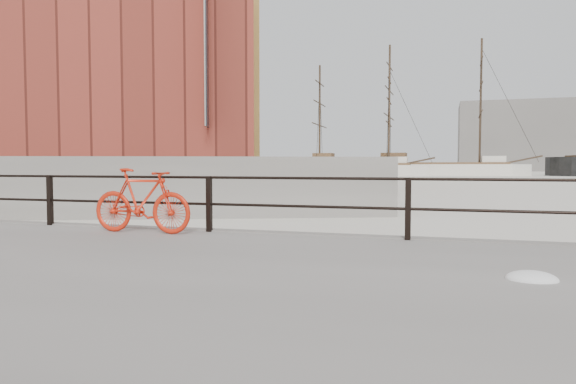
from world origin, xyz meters
The scene contains 15 objects.
ground centered at (0.00, 0.00, 0.00)m, with size 400.00×400.00×0.00m, color white.
promenade centered at (0.00, -4.00, 0.17)m, with size 36.00×8.00×0.35m, color gray.
far_quay centered at (-40.00, 72.00, 0.90)m, with size 24.00×150.00×1.80m, color gray.
guardrail centered at (0.00, -0.15, 0.85)m, with size 28.00×0.10×1.00m, color black, non-canonical shape.
bicycle centered at (-4.56, -0.67, 0.92)m, with size 1.90×0.28×1.15m, color red.
schooner_mid centered at (-1.25, 73.89, 0.00)m, with size 29.74×12.58×21.32m, color beige, non-canonical shape.
schooner_left centered at (-12.54, 67.57, 0.00)m, with size 22.71×10.32×17.41m, color beige, non-canonical shape.
workboat_near centered at (-25.26, 25.19, 0.00)m, with size 13.32×4.44×7.00m, color black, non-canonical shape.
workboat_far centered at (-30.51, 39.93, 0.00)m, with size 11.55×3.99×7.00m, color black, non-canonical shape.
apartment_terracotta centered at (-21.25, 20.26, 11.90)m, with size 20.00×15.00×20.20m, color maroon.
apartment_mustard centered at (-29.49, 40.65, 12.90)m, with size 22.00×15.00×22.20m, color gold.
apartment_cream centered at (-38.11, 61.98, 12.40)m, with size 20.00×15.00×21.20m, color beige.
apartment_grey centered at (-46.35, 82.38, 13.40)m, with size 22.00×15.00×23.20m, color gray.
apartment_brick centered at (-54.97, 103.70, 12.40)m, with size 24.00×15.00×21.20m, color brown.
industrial_west centered at (20.00, 140.00, 9.00)m, with size 32.00×18.00×18.00m, color gray.
Camera 1 is at (0.56, -8.54, 1.55)m, focal length 32.00 mm.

